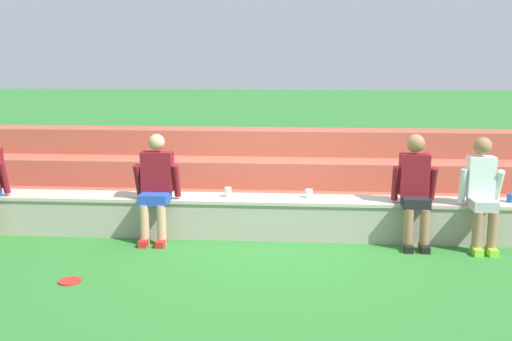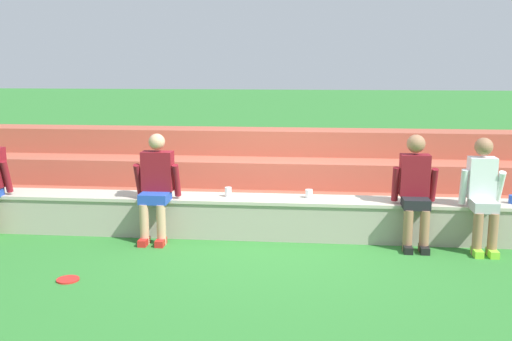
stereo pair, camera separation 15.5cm
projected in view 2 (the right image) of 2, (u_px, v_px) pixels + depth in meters
ground_plane at (272, 242)px, 7.09m from camera, size 80.00×80.00×0.00m
stone_seating_wall at (274, 216)px, 7.28m from camera, size 9.79×0.52×0.50m
brick_bleachers at (280, 179)px, 8.69m from camera, size 11.39×1.85×1.14m
person_left_of_center at (156, 184)px, 7.08m from camera, size 0.56×0.54×1.31m
person_center at (415, 188)px, 6.81m from camera, size 0.52×0.55×1.33m
person_right_of_center at (483, 192)px, 6.68m from camera, size 0.49×0.55×1.31m
plastic_cup_left_end at (309, 194)px, 7.22m from camera, size 0.09×0.09×0.11m
plastic_cup_middle at (228, 192)px, 7.29m from camera, size 0.08×0.08×0.12m
plastic_cup_right_end at (512, 199)px, 6.95m from camera, size 0.09×0.09×0.10m
frisbee at (68, 280)px, 5.84m from camera, size 0.23×0.23×0.02m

